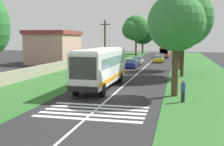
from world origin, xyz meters
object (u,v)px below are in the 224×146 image
trailing_car_0 (131,64)px  trailing_car_3 (160,57)px  roadside_tree_right_1 (182,19)px  utility_pole (105,45)px  roadside_tree_right_0 (175,25)px  coach_bus (101,66)px  trailing_car_1 (138,61)px  trailing_minibus_0 (164,51)px  roadside_tree_left_2 (135,29)px  roadside_tree_left_1 (142,33)px  roadside_building (54,47)px  roadside_tree_right_2 (180,26)px  pedestrian (183,90)px  trailing_car_2 (159,59)px

trailing_car_0 → trailing_car_3: bearing=-11.5°
roadside_tree_right_1 → utility_pole: roadside_tree_right_1 is taller
trailing_car_3 → roadside_tree_right_0: size_ratio=0.52×
trailing_car_0 → coach_bus: bearing=-179.4°
trailing_car_1 → trailing_minibus_0: 20.49m
roadside_tree_left_2 → utility_pole: 37.68m
trailing_minibus_0 → roadside_tree_left_1: 17.29m
roadside_building → trailing_car_3: bearing=-57.1°
roadside_tree_right_1 → utility_pole: bearing=75.9°
trailing_car_3 → trailing_car_1: bearing=163.7°
trailing_car_0 → roadside_tree_right_2: roadside_tree_right_2 is taller
trailing_minibus_0 → roadside_building: 28.81m
roadside_tree_right_0 → roadside_tree_right_1: bearing=-3.2°
trailing_minibus_0 → utility_pole: 33.53m
roadside_building → roadside_tree_right_0: bearing=-140.0°
roadside_building → trailing_minibus_0: bearing=-43.1°
trailing_minibus_0 → roadside_building: roadside_building is taller
roadside_tree_left_1 → roadside_tree_right_1: roadside_tree_right_1 is taller
trailing_car_1 → trailing_car_3: bearing=-16.3°
roadside_tree_right_1 → pedestrian: 16.15m
trailing_car_0 → trailing_car_1: bearing=-1.7°
trailing_car_0 → roadside_tree_left_2: (30.77, 3.93, 6.53)m
coach_bus → trailing_car_0: coach_bus is taller
trailing_car_3 → utility_pole: 25.18m
trailing_car_2 → trailing_car_3: (6.10, 0.10, 0.00)m
trailing_car_1 → trailing_car_3: 12.01m
roadside_tree_left_2 → roadside_tree_left_1: bearing=-3.9°
roadside_tree_left_2 → roadside_tree_right_2: 34.03m
coach_bus → trailing_car_0: (19.59, 0.22, -1.48)m
trailing_car_0 → roadside_building: bearing=72.2°
roadside_tree_left_2 → trailing_car_0: bearing=-172.7°
pedestrian → coach_bus: bearing=57.8°
coach_bus → roadside_tree_right_1: size_ratio=1.04×
roadside_tree_right_1 → roadside_building: size_ratio=1.03×
utility_pole → roadside_tree_right_0: bearing=-147.5°
trailing_car_3 → pedestrian: size_ratio=2.54×
roadside_tree_right_2 → roadside_tree_right_0: bearing=178.7°
trailing_minibus_0 → roadside_tree_right_2: (-27.36, -3.37, 5.03)m
trailing_car_1 → roadside_tree_right_1: 18.13m
roadside_tree_right_1 → pedestrian: roadside_tree_right_1 is taller
utility_pole → roadside_tree_right_2: bearing=-61.8°
trailing_car_2 → pedestrian: pedestrian is taller
roadside_tree_right_0 → trailing_car_3: bearing=4.9°
roadside_tree_right_0 → roadside_building: bearing=40.0°
roadside_tree_left_2 → pedestrian: size_ratio=6.37×
trailing_car_3 → roadside_tree_left_2: size_ratio=0.40×
roadside_tree_left_1 → trailing_car_2: bearing=-166.9°
trailing_car_0 → roadside_tree_right_1: size_ratio=0.40×
roadside_tree_left_2 → roadside_building: size_ratio=1.03×
coach_bus → roadside_tree_right_2: bearing=-21.4°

